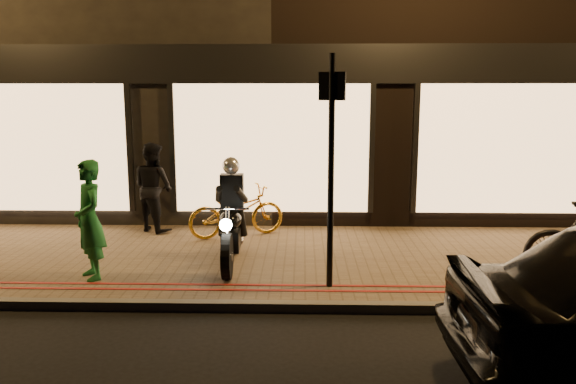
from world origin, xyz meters
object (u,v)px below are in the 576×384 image
Objects in this scene: sign_post at (331,160)px; bicycle_gold at (237,211)px; motorcycle at (231,224)px; person_green at (89,220)px.

sign_post is 1.74× the size of bicycle_gold.
motorcycle is 1.98m from person_green.
person_green is at bearing -161.20° from motorcycle.
motorcycle is at bearing 146.07° from sign_post.
sign_post is 1.83× the size of person_green.
sign_post is at bearing -173.07° from bicycle_gold.
bicycle_gold is 2.91m from person_green.
sign_post is 3.37m from person_green.
sign_post is at bearing 48.69° from person_green.
sign_post is 3.22m from bicycle_gold.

